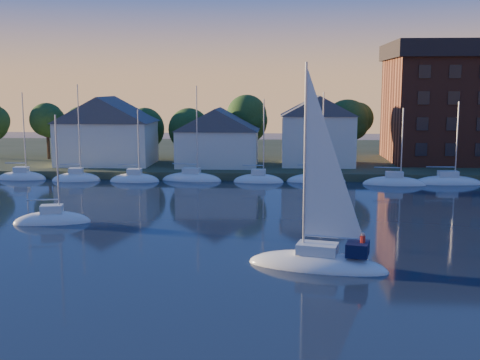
# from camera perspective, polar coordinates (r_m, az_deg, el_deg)

# --- Properties ---
(ground) EXTENTS (260.00, 260.00, 0.00)m
(ground) POSITION_cam_1_polar(r_m,az_deg,el_deg) (29.06, -1.71, -15.61)
(ground) COLOR black
(ground) RESTS_ON ground
(shoreline_land) EXTENTS (160.00, 50.00, 2.00)m
(shoreline_land) POSITION_cam_1_polar(r_m,az_deg,el_deg) (102.07, 2.27, 2.09)
(shoreline_land) COLOR #2F3921
(shoreline_land) RESTS_ON ground
(wooden_dock) EXTENTS (120.00, 3.00, 1.00)m
(wooden_dock) POSITION_cam_1_polar(r_m,az_deg,el_deg) (79.29, 1.84, 0.13)
(wooden_dock) COLOR brown
(wooden_dock) RESTS_ON ground
(clubhouse_west) EXTENTS (13.65, 9.45, 9.64)m
(clubhouse_west) POSITION_cam_1_polar(r_m,az_deg,el_deg) (88.04, -12.52, 4.68)
(clubhouse_west) COLOR beige
(clubhouse_west) RESTS_ON shoreline_land
(clubhouse_centre) EXTENTS (11.55, 8.40, 8.08)m
(clubhouse_centre) POSITION_cam_1_polar(r_m,az_deg,el_deg) (84.05, -2.13, 4.15)
(clubhouse_centre) COLOR beige
(clubhouse_centre) RESTS_ON shoreline_land
(clubhouse_east) EXTENTS (10.50, 8.40, 9.80)m
(clubhouse_east) POSITION_cam_1_polar(r_m,az_deg,el_deg) (85.71, 7.38, 4.75)
(clubhouse_east) COLOR beige
(clubhouse_east) RESTS_ON shoreline_land
(tree_line) EXTENTS (93.40, 5.40, 8.90)m
(tree_line) POSITION_cam_1_polar(r_m,az_deg,el_deg) (89.46, 3.38, 5.74)
(tree_line) COLOR #342217
(tree_line) RESTS_ON shoreline_land
(moored_fleet) EXTENTS (71.50, 2.40, 12.05)m
(moored_fleet) POSITION_cam_1_polar(r_m,az_deg,el_deg) (76.99, -4.20, -0.08)
(moored_fleet) COLOR silver
(moored_fleet) RESTS_ON ground
(hero_sailboat) EXTENTS (9.95, 5.22, 14.71)m
(hero_sailboat) POSITION_cam_1_polar(r_m,az_deg,el_deg) (40.98, 7.53, -7.41)
(hero_sailboat) COLOR silver
(hero_sailboat) RESTS_ON ground
(drifting_sailboat_left) EXTENTS (7.05, 3.56, 10.71)m
(drifting_sailboat_left) POSITION_cam_1_polar(r_m,az_deg,el_deg) (56.13, -17.37, -3.83)
(drifting_sailboat_left) COLOR silver
(drifting_sailboat_left) RESTS_ON ground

